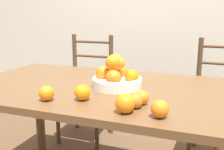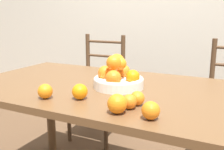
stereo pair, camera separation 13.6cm
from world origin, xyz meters
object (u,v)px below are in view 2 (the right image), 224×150
at_px(orange_loose_5, 129,102).
at_px(orange_loose_2, 151,110).
at_px(orange_loose_1, 117,104).
at_px(fruit_bowl, 118,77).
at_px(orange_loose_3, 80,92).
at_px(chair_left, 98,88).
at_px(orange_loose_0, 137,98).
at_px(orange_loose_4, 45,91).

bearing_deg(orange_loose_5, orange_loose_2, -30.66).
bearing_deg(orange_loose_1, fruit_bowl, 114.51).
distance_m(orange_loose_3, chair_left, 1.21).
xyz_separation_m(orange_loose_0, chair_left, (-0.78, 1.02, -0.30)).
xyz_separation_m(orange_loose_4, chair_left, (-0.34, 1.13, -0.31)).
relative_size(orange_loose_1, orange_loose_3, 1.09).
xyz_separation_m(orange_loose_5, chair_left, (-0.76, 1.08, -0.30)).
bearing_deg(orange_loose_1, orange_loose_2, -0.03).
relative_size(orange_loose_3, orange_loose_4, 1.05).
relative_size(fruit_bowl, orange_loose_1, 3.36).
relative_size(orange_loose_1, orange_loose_2, 1.14).
bearing_deg(orange_loose_1, orange_loose_3, 159.59).
distance_m(fruit_bowl, chair_left, 1.04).
distance_m(orange_loose_0, orange_loose_3, 0.28).
xyz_separation_m(orange_loose_4, orange_loose_5, (0.42, 0.05, -0.00)).
relative_size(orange_loose_0, orange_loose_1, 0.79).
bearing_deg(chair_left, fruit_bowl, -54.98).
distance_m(orange_loose_0, chair_left, 1.32).
xyz_separation_m(orange_loose_1, orange_loose_4, (-0.39, 0.02, -0.01)).
distance_m(orange_loose_2, orange_loose_5, 0.14).
bearing_deg(orange_loose_3, orange_loose_4, -157.47).
xyz_separation_m(orange_loose_3, chair_left, (-0.50, 1.06, -0.31)).
xyz_separation_m(orange_loose_0, orange_loose_5, (-0.01, -0.06, -0.00)).
distance_m(orange_loose_3, orange_loose_4, 0.17).
relative_size(orange_loose_3, chair_left, 0.08).
bearing_deg(orange_loose_0, orange_loose_1, -106.38).
height_order(orange_loose_2, orange_loose_4, same).
relative_size(fruit_bowl, orange_loose_2, 3.83).
distance_m(fruit_bowl, orange_loose_1, 0.39).
bearing_deg(orange_loose_3, orange_loose_2, -13.13).
xyz_separation_m(orange_loose_1, orange_loose_5, (0.02, 0.07, -0.01)).
distance_m(fruit_bowl, orange_loose_0, 0.30).
bearing_deg(fruit_bowl, orange_loose_4, -124.94).
relative_size(orange_loose_1, orange_loose_4, 1.14).
distance_m(orange_loose_0, orange_loose_2, 0.17).
bearing_deg(fruit_bowl, orange_loose_5, -56.92).
height_order(orange_loose_4, orange_loose_5, orange_loose_4).
bearing_deg(orange_loose_0, fruit_bowl, 131.58).
relative_size(fruit_bowl, orange_loose_0, 4.27).
height_order(orange_loose_0, orange_loose_1, orange_loose_1).
bearing_deg(orange_loose_4, orange_loose_3, 22.53).
distance_m(fruit_bowl, orange_loose_3, 0.28).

